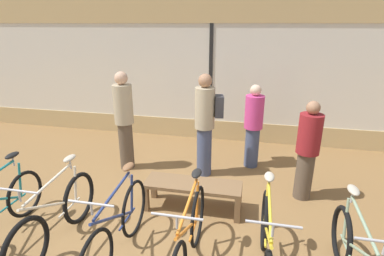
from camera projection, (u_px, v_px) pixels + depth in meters
ground_plane at (165, 241)px, 3.78m from camera, size 24.00×24.00×0.00m
shop_back_wall at (211, 69)px, 6.62m from camera, size 12.00×0.08×3.20m
bicycle_left at (56, 217)px, 3.61m from camera, size 0.46×1.70×1.03m
bicycle_center_left at (118, 229)px, 3.37m from camera, size 0.46×1.71×1.04m
bicycle_center_right at (189, 240)px, 3.19m from camera, size 0.46×1.76×1.05m
bicycle_right at (266, 247)px, 3.13m from camera, size 0.46×1.76×1.04m
display_bench at (193, 188)px, 4.33m from camera, size 1.40×0.44×0.43m
customer_near_rack at (308, 149)px, 4.48m from camera, size 0.39×0.39×1.56m
customer_by_window at (206, 122)px, 5.14m from camera, size 0.53×0.40×1.82m
customer_mid_floor at (253, 124)px, 5.52m from camera, size 0.38×0.52×1.58m
customer_near_bench at (124, 119)px, 5.39m from camera, size 0.48×0.48×1.82m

